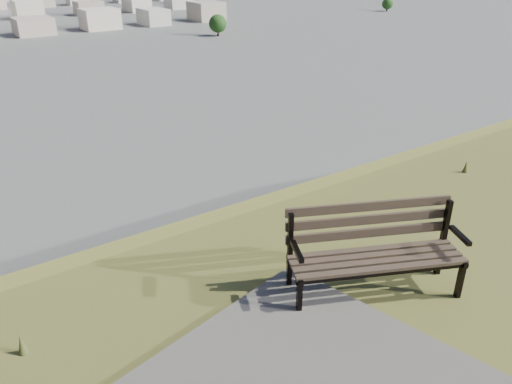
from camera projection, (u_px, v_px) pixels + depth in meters
park_bench at (374, 246)px, 4.73m from camera, size 1.71×1.16×0.86m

